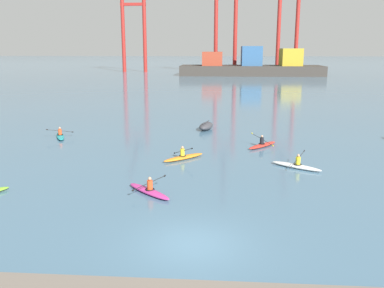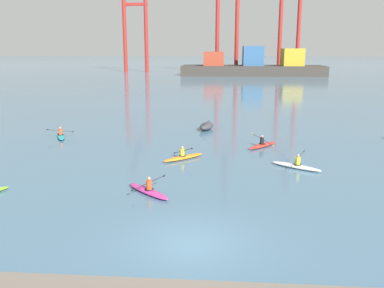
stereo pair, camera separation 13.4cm
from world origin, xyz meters
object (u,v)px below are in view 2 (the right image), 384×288
at_px(gantry_crane_west, 135,18).
at_px(kayak_white, 296,166).
at_px(kayak_orange, 183,157).
at_px(gantry_crane_west_mid, 227,11).
at_px(capsized_dinghy, 207,126).
at_px(container_barge, 253,66).
at_px(kayak_teal, 61,136).
at_px(gantry_crane_east_mid, 290,13).
at_px(kayak_red, 262,145).
at_px(kayak_magenta, 148,190).

xyz_separation_m(gantry_crane_west, kayak_white, (33.40, -108.94, -16.70)).
height_order(gantry_crane_west, kayak_orange, gantry_crane_west).
distance_m(gantry_crane_west_mid, kayak_white, 105.79).
height_order(capsized_dinghy, kayak_white, kayak_white).
relative_size(capsized_dinghy, kayak_white, 0.89).
xyz_separation_m(container_barge, gantry_crane_west, (-36.96, 14.61, 14.25)).
bearing_deg(capsized_dinghy, gantry_crane_west_mid, 88.58).
distance_m(gantry_crane_west_mid, capsized_dinghy, 93.47).
relative_size(container_barge, kayak_teal, 11.99).
height_order(gantry_crane_west_mid, kayak_teal, gantry_crane_west_mid).
xyz_separation_m(gantry_crane_west_mid, kayak_white, (4.03, -104.14, -18.17)).
distance_m(gantry_crane_east_mid, kayak_red, 104.12).
bearing_deg(container_barge, gantry_crane_west, 158.44).
bearing_deg(container_barge, gantry_crane_east_mid, 47.74).
bearing_deg(kayak_teal, container_barge, 75.50).
bearing_deg(gantry_crane_west, gantry_crane_west_mid, -9.29).
height_order(container_barge, gantry_crane_west, gantry_crane_west).
relative_size(kayak_magenta, kayak_white, 0.92).
height_order(gantry_crane_east_mid, kayak_red, gantry_crane_east_mid).
relative_size(kayak_magenta, kayak_teal, 0.86).
height_order(gantry_crane_west_mid, capsized_dinghy, gantry_crane_west_mid).
bearing_deg(gantry_crane_west, kayak_teal, -81.75).
relative_size(container_barge, gantry_crane_west, 1.22).
bearing_deg(gantry_crane_west_mid, container_barge, -52.24).
bearing_deg(kayak_teal, kayak_white, -23.07).
relative_size(gantry_crane_west, kayak_red, 11.01).
relative_size(capsized_dinghy, kayak_red, 0.94).
relative_size(capsized_dinghy, kayak_teal, 0.84).
height_order(gantry_crane_east_mid, kayak_teal, gantry_crane_east_mid).
distance_m(kayak_teal, kayak_orange, 12.95).
height_order(capsized_dinghy, kayak_teal, kayak_teal).
relative_size(kayak_white, kayak_red, 1.05).
distance_m(gantry_crane_west_mid, kayak_orange, 104.13).
bearing_deg(kayak_magenta, gantry_crane_east_mid, 78.09).
distance_m(gantry_crane_west_mid, gantry_crane_east_mid, 19.32).
xyz_separation_m(container_barge, capsized_dinghy, (-9.87, -81.89, -2.27)).
height_order(gantry_crane_west, kayak_magenta, gantry_crane_west).
xyz_separation_m(capsized_dinghy, kayak_white, (6.31, -12.44, -0.18)).
bearing_deg(gantry_crane_west, gantry_crane_east_mid, -2.29).
distance_m(capsized_dinghy, kayak_magenta, 18.02).
height_order(container_barge, kayak_red, container_barge).
bearing_deg(kayak_magenta, capsized_dinghy, 82.53).
bearing_deg(kayak_white, kayak_red, 105.83).
distance_m(container_barge, gantry_crane_west, 42.22).
relative_size(container_barge, capsized_dinghy, 14.34).
xyz_separation_m(container_barge, kayak_magenta, (-12.21, -99.76, -2.45)).
relative_size(kayak_teal, kayak_orange, 1.16).
relative_size(gantry_crane_west, kayak_orange, 11.37).
relative_size(gantry_crane_west_mid, kayak_magenta, 13.80).
bearing_deg(kayak_red, kayak_white, -74.17).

